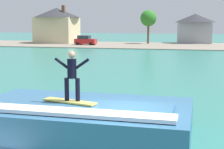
{
  "coord_description": "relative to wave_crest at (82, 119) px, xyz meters",
  "views": [
    {
      "loc": [
        2.29,
        -10.91,
        4.07
      ],
      "look_at": [
        -1.79,
        5.14,
        1.63
      ],
      "focal_mm": 55.74,
      "sensor_mm": 36.0,
      "label": 1
    }
  ],
  "objects": [
    {
      "name": "house_with_chimney",
      "position": [
        -24.4,
        54.97,
        3.39
      ],
      "size": [
        9.48,
        9.48,
        7.61
      ],
      "color": "beige",
      "rests_on": "ground_plane"
    },
    {
      "name": "surfer",
      "position": [
        -0.24,
        -0.31,
        1.73
      ],
      "size": [
        1.28,
        0.32,
        1.75
      ],
      "color": "black",
      "rests_on": "surfboard"
    },
    {
      "name": "shoreline_bank",
      "position": [
        1.79,
        51.87,
        -0.55
      ],
      "size": [
        120.0,
        18.77,
        0.13
      ],
      "color": "gray",
      "rests_on": "ground_plane"
    },
    {
      "name": "tree_tall_bare",
      "position": [
        -5.84,
        56.22,
        4.38
      ],
      "size": [
        3.14,
        3.14,
        6.62
      ],
      "color": "brown",
      "rests_on": "ground_plane"
    },
    {
      "name": "surfboard",
      "position": [
        -0.33,
        -0.31,
        0.72
      ],
      "size": [
        2.08,
        0.88,
        0.06
      ],
      "color": "#EAD159",
      "rests_on": "wave_crest"
    },
    {
      "name": "car_near_shore",
      "position": [
        -16.58,
        49.71,
        0.33
      ],
      "size": [
        3.89,
        2.17,
        1.86
      ],
      "color": "red",
      "rests_on": "ground_plane"
    },
    {
      "name": "ground_plane",
      "position": [
        1.79,
        -0.69,
        -0.61
      ],
      "size": [
        260.0,
        260.0,
        0.0
      ],
      "primitive_type": "plane",
      "color": "#2F7F71"
    },
    {
      "name": "wave_crest",
      "position": [
        0.0,
        0.0,
        0.0
      ],
      "size": [
        7.77,
        4.43,
        1.3
      ],
      "color": "teal",
      "rests_on": "ground_plane"
    },
    {
      "name": "house_small_cottage",
      "position": [
        2.94,
        60.92,
        2.82
      ],
      "size": [
        8.25,
        8.25,
        5.97
      ],
      "color": "#9EA3AD",
      "rests_on": "ground_plane"
    }
  ]
}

